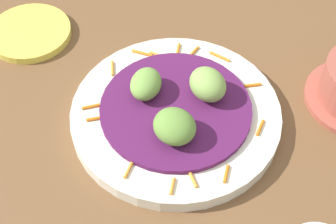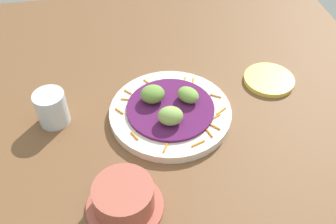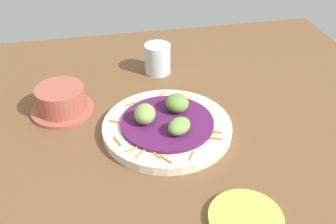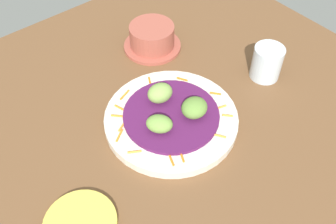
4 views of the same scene
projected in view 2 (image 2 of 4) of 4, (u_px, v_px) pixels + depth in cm
name	position (u px, v px, depth cm)	size (l,w,h in cm)	color
table_surface	(175.00, 104.00, 90.39)	(110.00, 110.00, 2.00)	brown
main_plate	(170.00, 113.00, 85.41)	(27.73, 27.73, 1.98)	silver
cabbage_bed	(170.00, 108.00, 84.44)	(19.90, 19.90, 0.76)	#51194C
carrot_garnish	(178.00, 111.00, 84.14)	(24.99, 23.41, 0.40)	orange
guac_scoop_left	(188.00, 95.00, 84.66)	(5.28, 4.03, 3.23)	#759E47
guac_scoop_center	(153.00, 94.00, 84.50)	(5.03, 5.54, 3.71)	olive
guac_scoop_right	(170.00, 116.00, 79.49)	(5.46, 4.49, 3.93)	#84A851
side_plate_small	(269.00, 80.00, 94.24)	(12.57, 12.57, 1.18)	#E0CC4C
terracotta_bowl	(124.00, 199.00, 67.24)	(14.34, 14.34, 6.29)	#A85142
water_glass	(52.00, 108.00, 82.21)	(6.85, 6.85, 7.91)	silver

